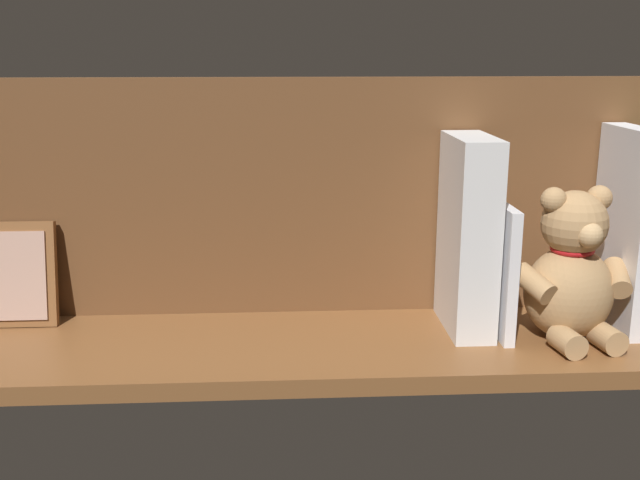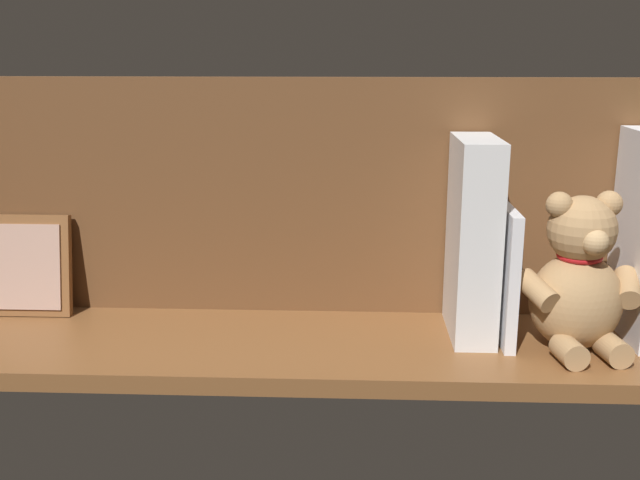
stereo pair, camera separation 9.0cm
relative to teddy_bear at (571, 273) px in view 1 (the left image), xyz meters
The scene contains 7 objects.
ground_plane 31.94cm from the teddy_bear, ahead, with size 109.22×24.70×2.20cm, color brown.
shelf_back_panel 33.57cm from the teddy_bear, 21.76° to the right, with size 109.22×1.50×31.22cm, color brown.
book_3 10.42cm from the teddy_bear, 152.93° to the right, with size 3.14×13.38×25.40cm, color silver.
teddy_bear is the anchor object (origin of this frame).
book_4 8.97cm from the teddy_bear, 26.75° to the right, with size 1.32×13.93×16.46cm, color silver.
dictionary_thick_white 13.19cm from the teddy_bear, 20.36° to the right, with size 5.06×13.04×24.53cm, color silver.
picture_frame_leaning 71.41cm from the teddy_bear, ahead, with size 13.66×3.68×13.56cm.
Camera 1 is at (5.10, 87.29, 35.09)cm, focal length 42.23 mm.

